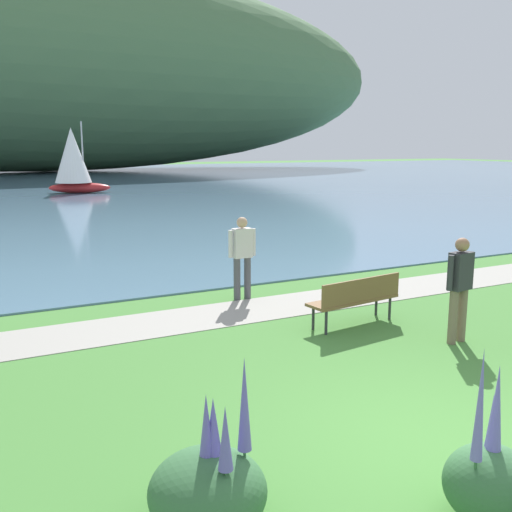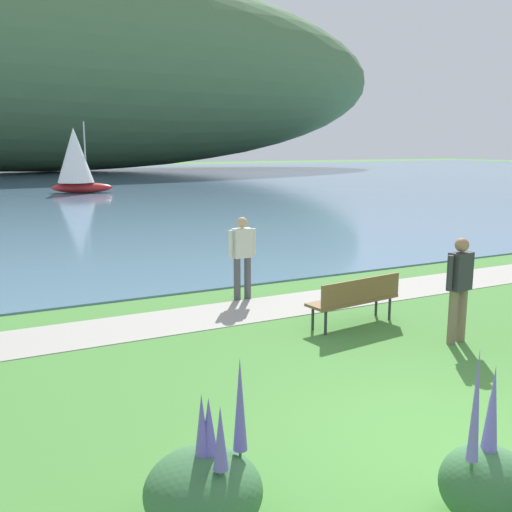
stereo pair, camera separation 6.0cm
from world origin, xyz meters
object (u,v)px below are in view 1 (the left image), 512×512
object	(u,v)px
person_at_shoreline	(242,253)
person_on_the_grass	(460,283)
park_bench_near_camera	(356,297)
sailboat_nearest_to_shore	(73,160)

from	to	relation	value
person_at_shoreline	person_on_the_grass	xyz separation A→B (m)	(1.90, -3.99, 0.00)
person_at_shoreline	person_on_the_grass	world-z (taller)	same
park_bench_near_camera	person_at_shoreline	size ratio (longest dim) A/B	1.08
sailboat_nearest_to_shore	person_at_shoreline	bearing A→B (deg)	-93.81
person_on_the_grass	sailboat_nearest_to_shore	size ratio (longest dim) A/B	0.37
sailboat_nearest_to_shore	park_bench_near_camera	bearing A→B (deg)	-91.71
park_bench_near_camera	person_on_the_grass	world-z (taller)	person_on_the_grass
park_bench_near_camera	sailboat_nearest_to_shore	distance (m)	31.55
person_at_shoreline	person_on_the_grass	bearing A→B (deg)	-64.53
park_bench_near_camera	person_on_the_grass	bearing A→B (deg)	-58.10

